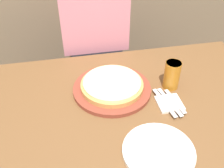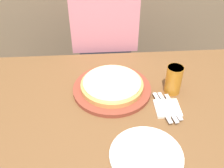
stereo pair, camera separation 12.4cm
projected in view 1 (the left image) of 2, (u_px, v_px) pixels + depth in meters
name	position (u px, v px, depth m)	size (l,w,h in m)	color
dining_table	(124.00, 156.00, 1.43)	(1.46, 0.90, 0.77)	brown
pizza_on_board	(112.00, 87.00, 1.25)	(0.38, 0.38, 0.06)	brown
beer_glass	(172.00, 74.00, 1.25)	(0.08, 0.08, 0.14)	#B7701E
dinner_plate	(159.00, 151.00, 0.98)	(0.27, 0.27, 0.02)	silver
napkin_stack	(169.00, 103.00, 1.19)	(0.11, 0.11, 0.01)	white
fork	(164.00, 103.00, 1.18)	(0.05, 0.20, 0.00)	silver
dinner_knife	(170.00, 102.00, 1.18)	(0.05, 0.20, 0.00)	silver
spoon	(175.00, 101.00, 1.19)	(0.04, 0.17, 0.00)	silver
diner_person	(95.00, 56.00, 1.71)	(0.39, 0.20, 1.35)	#33333D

